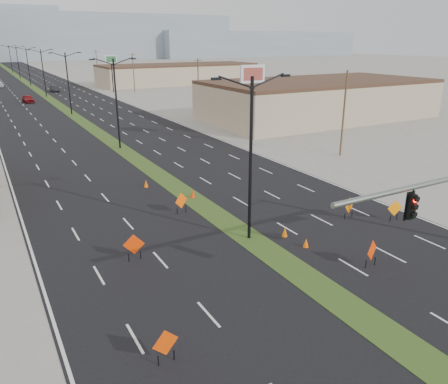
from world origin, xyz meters
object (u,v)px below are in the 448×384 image
construction_sign_4 (349,206)px  construction_sign_2 (181,201)px  pole_sign_east_near (252,80)px  pole_sign_east_far (111,62)px  construction_sign_5 (395,209)px  cone_2 (193,194)px  streetlight_6 (10,58)px  car_mid (54,89)px  construction_sign_1 (134,245)px  streetlight_1 (116,101)px  construction_sign_0 (166,344)px  streetlight_4 (28,65)px  streetlight_2 (68,82)px  cone_1 (306,243)px  construction_sign_3 (372,251)px  streetlight_0 (251,156)px  streetlight_3 (43,71)px  car_left (28,99)px  cone_3 (146,184)px  streetlight_5 (18,61)px  cone_0 (285,232)px

construction_sign_4 → construction_sign_2: bearing=126.7°
pole_sign_east_near → pole_sign_east_far: (1.29, 63.62, -0.61)m
construction_sign_5 → cone_2: 15.05m
streetlight_6 → car_mid: (3.20, -74.83, -4.73)m
construction_sign_1 → construction_sign_5: (17.57, -3.23, -0.05)m
streetlight_1 → pole_sign_east_far: 59.75m
streetlight_1 → construction_sign_0: streetlight_1 is taller
streetlight_4 → pole_sign_east_far: bearing=-59.4°
streetlight_1 → pole_sign_east_near: (14.27, -5.95, 2.12)m
streetlight_2 → cone_1: bearing=-87.7°
construction_sign_3 → pole_sign_east_far: bearing=61.0°
construction_sign_0 → car_mid: bearing=75.1°
car_mid → cone_1: (-0.86, -95.93, -0.40)m
construction_sign_1 → cone_1: bearing=-3.4°
streetlight_6 → construction_sign_0: 176.27m
streetlight_0 → pole_sign_east_near: bearing=57.1°
cone_2 → car_mid: bearing=87.9°
streetlight_6 → construction_sign_3: (3.92, -174.39, -4.48)m
streetlight_3 → cone_2: (0.10, -75.47, -5.07)m
streetlight_0 → construction_sign_1: 8.56m
car_left → pole_sign_east_near: (18.94, -53.50, 6.80)m
cone_3 → cone_1: bearing=-73.8°
streetlight_1 → construction_sign_0: (-8.88, -35.99, -4.54)m
cone_3 → streetlight_5: bearing=89.0°
streetlight_3 → streetlight_4: size_ratio=1.00×
pole_sign_east_far → cone_0: bearing=-81.1°
car_mid → cone_2: (-3.11, -84.64, -0.35)m
construction_sign_1 → streetlight_1: bearing=91.6°
car_left → cone_3: car_left is taller
streetlight_1 → cone_1: (2.34, -30.75, -5.13)m
streetlight_1 → cone_0: 29.41m
construction_sign_0 → cone_0: (11.01, 7.10, -0.57)m
construction_sign_4 → cone_2: construction_sign_4 is taller
streetlight_1 → construction_sign_3: streetlight_1 is taller
car_mid → streetlight_1: bearing=-97.3°
construction_sign_3 → construction_sign_4: construction_sign_3 is taller
construction_sign_5 → cone_2: bearing=146.4°
construction_sign_5 → cone_3: (-12.53, 15.45, -0.57)m
pole_sign_east_near → streetlight_0: bearing=-117.6°
streetlight_6 → cone_1: bearing=-89.2°
construction_sign_4 → cone_3: bearing=107.2°
car_mid → streetlight_5: bearing=89.4°
construction_sign_4 → pole_sign_east_far: 86.86m
streetlight_2 → construction_sign_3: bearing=-86.4°
car_mid → construction_sign_5: bearing=-90.3°
streetlight_4 → cone_1: 114.89m
construction_sign_5 → cone_0: construction_sign_5 is taller
streetlight_1 → car_mid: streetlight_1 is taller
construction_sign_0 → cone_2: (8.98, 16.53, -0.53)m
streetlight_5 → streetlight_4: bearing=-90.0°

